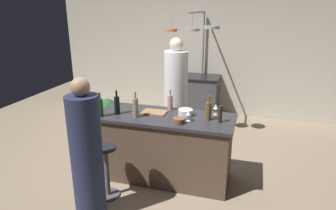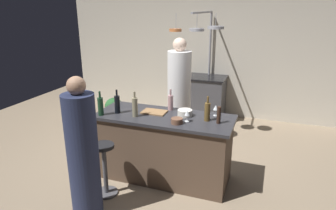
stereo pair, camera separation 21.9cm
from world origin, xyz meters
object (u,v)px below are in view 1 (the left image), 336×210
at_px(guest_left, 87,157).
at_px(potted_plant, 108,110).
at_px(wine_bottle_green, 100,107).
at_px(pepper_mill, 220,114).
at_px(mixing_bowl_wooden, 179,121).
at_px(bar_stool_left, 107,169).
at_px(wine_glass_near_right_guest, 189,113).
at_px(wine_bottle_rose, 170,102).
at_px(mixing_bowl_ceramic, 185,112).
at_px(cutting_board, 154,112).
at_px(wine_bottle_dark, 117,105).
at_px(wine_bottle_white, 136,107).
at_px(wine_bottle_amber, 208,111).
at_px(wine_glass_by_chef, 216,107).
at_px(stove_range, 199,97).
at_px(chef, 176,97).

xyz_separation_m(guest_left, potted_plant, (-1.11, 2.58, -0.44)).
bearing_deg(wine_bottle_green, pepper_mill, 8.58).
bearing_deg(mixing_bowl_wooden, bar_stool_left, -151.77).
distance_m(potted_plant, wine_glass_near_right_guest, 2.69).
xyz_separation_m(bar_stool_left, potted_plant, (-1.11, 2.18, -0.08)).
relative_size(wine_bottle_rose, mixing_bowl_ceramic, 1.53).
xyz_separation_m(cutting_board, wine_bottle_rose, (0.16, 0.18, 0.10)).
bearing_deg(wine_glass_near_right_guest, pepper_mill, 10.91).
bearing_deg(bar_stool_left, mixing_bowl_wooden, 28.23).
distance_m(guest_left, wine_glass_near_right_guest, 1.30).
relative_size(guest_left, wine_bottle_dark, 5.01).
bearing_deg(pepper_mill, cutting_board, 173.85).
height_order(guest_left, wine_bottle_white, guest_left).
xyz_separation_m(wine_bottle_green, mixing_bowl_wooden, (1.02, 0.05, -0.09)).
xyz_separation_m(wine_bottle_amber, mixing_bowl_wooden, (-0.32, -0.21, -0.09)).
bearing_deg(wine_bottle_green, wine_bottle_amber, 11.28).
bearing_deg(wine_glass_by_chef, potted_plant, 149.67).
xyz_separation_m(stove_range, potted_plant, (-1.66, -0.89, -0.15)).
height_order(potted_plant, wine_bottle_white, wine_bottle_white).
height_order(chef, potted_plant, chef).
bearing_deg(mixing_bowl_wooden, wine_bottle_amber, 33.63).
distance_m(potted_plant, wine_glass_by_chef, 2.74).
distance_m(potted_plant, wine_bottle_white, 2.29).
bearing_deg(guest_left, wine_bottle_green, 107.07).
distance_m(pepper_mill, wine_bottle_white, 1.06).
height_order(wine_bottle_green, mixing_bowl_ceramic, wine_bottle_green).
bearing_deg(wine_bottle_white, mixing_bowl_ceramic, 22.01).
bearing_deg(wine_glass_by_chef, bar_stool_left, -144.22).
relative_size(stove_range, chef, 0.50).
height_order(pepper_mill, wine_bottle_dark, wine_bottle_dark).
height_order(wine_bottle_green, wine_glass_by_chef, wine_bottle_green).
distance_m(wine_bottle_rose, wine_glass_by_chef, 0.63).
relative_size(pepper_mill, wine_glass_by_chef, 1.44).
distance_m(guest_left, wine_bottle_amber, 1.54).
bearing_deg(bar_stool_left, wine_glass_by_chef, 35.78).
bearing_deg(mixing_bowl_wooden, wine_glass_by_chef, 47.54).
xyz_separation_m(potted_plant, wine_bottle_white, (1.32, -1.72, 0.73)).
distance_m(wine_bottle_dark, wine_glass_by_chef, 1.29).
relative_size(guest_left, wine_glass_by_chef, 10.94).
bearing_deg(cutting_board, mixing_bowl_ceramic, 2.78).
xyz_separation_m(bar_stool_left, mixing_bowl_ceramic, (0.80, 0.71, 0.57)).
height_order(wine_bottle_rose, mixing_bowl_wooden, wine_bottle_rose).
bearing_deg(wine_bottle_green, wine_bottle_white, 12.80).
relative_size(potted_plant, pepper_mill, 2.48).
distance_m(bar_stool_left, wine_glass_near_right_guest, 1.20).
xyz_separation_m(stove_range, wine_bottle_rose, (-0.00, -2.20, 0.56)).
relative_size(potted_plant, cutting_board, 1.62).
relative_size(wine_glass_by_chef, wine_glass_near_right_guest, 1.00).
xyz_separation_m(chef, mixing_bowl_ceramic, (0.39, -0.97, 0.11)).
relative_size(wine_bottle_dark, wine_bottle_green, 1.00).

